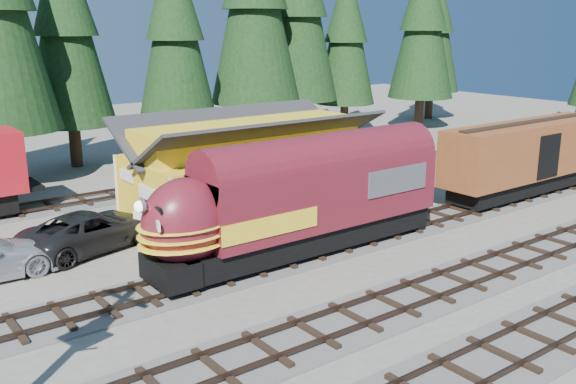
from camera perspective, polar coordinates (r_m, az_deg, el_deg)
ground at (r=26.03m, az=9.76°, el=-7.22°), size 120.00×120.00×0.00m
track_siding at (r=35.78m, az=16.15°, el=-1.40°), size 68.00×3.20×0.33m
track_spur at (r=36.50m, az=-23.34°, el=-1.73°), size 32.00×3.20×0.33m
depot at (r=32.90m, az=-3.41°, el=3.00°), size 12.80×7.00×5.30m
conifer_backdrop at (r=46.59m, az=-8.94°, el=15.51°), size 78.30×22.10×17.23m
locomotive at (r=26.68m, az=0.46°, el=-1.22°), size 14.27×2.84×3.88m
boxcar at (r=38.94m, az=20.47°, el=3.07°), size 12.48×2.68×3.92m
pickup_truck_a at (r=29.43m, az=-17.09°, el=-3.28°), size 6.74×4.33×1.73m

